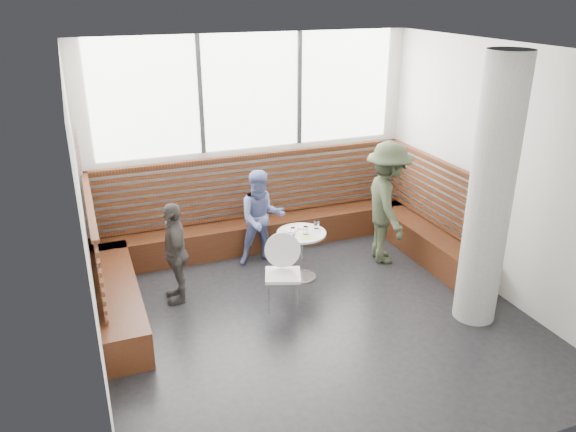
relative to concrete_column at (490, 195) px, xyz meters
name	(u,v)px	position (x,y,z in m)	size (l,w,h in m)	color
room	(320,198)	(-1.85, 0.60, 0.00)	(5.00, 5.00, 3.20)	silver
booth	(269,235)	(-1.85, 2.37, -1.19)	(5.00, 2.50, 1.44)	#3F1F0F
concrete_column	(490,195)	(0.00, 0.00, 0.00)	(0.50, 0.50, 3.20)	gray
wall_art	(78,150)	(-4.31, 1.00, 0.70)	(0.50, 0.50, 0.03)	white
cafe_table	(301,245)	(-1.62, 1.68, -1.10)	(0.68, 0.68, 0.69)	silver
cafe_chair	(281,266)	(-2.14, 1.10, -1.04)	(0.45, 0.44, 0.95)	white
adult_man	(387,203)	(-0.25, 1.77, -0.70)	(1.16, 0.67, 1.80)	#363E29
child_back	(262,218)	(-1.98, 2.33, -0.89)	(0.69, 0.54, 1.42)	#6572AF
child_left	(175,252)	(-3.33, 1.73, -0.93)	(0.79, 0.33, 1.34)	#46423F
plate_near	(290,230)	(-1.73, 1.81, -0.90)	(0.20, 0.20, 0.01)	white
plate_far	(302,226)	(-1.54, 1.86, -0.90)	(0.20, 0.20, 0.01)	white
glass_left	(293,231)	(-1.76, 1.64, -0.85)	(0.07, 0.07, 0.11)	white
glass_mid	(306,230)	(-1.59, 1.61, -0.85)	(0.07, 0.07, 0.11)	white
glass_right	(316,225)	(-1.38, 1.73, -0.85)	(0.07, 0.07, 0.12)	white
menu_card	(309,237)	(-1.59, 1.50, -0.90)	(0.21, 0.15, 0.00)	#A5C64C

